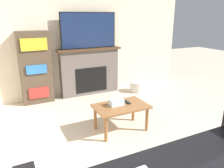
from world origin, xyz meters
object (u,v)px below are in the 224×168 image
at_px(fireplace, 90,71).
at_px(storage_basket, 137,87).
at_px(tv, 89,31).
at_px(bookshelf, 36,68).
at_px(coffee_table, 121,109).

bearing_deg(fireplace, storage_basket, -18.86).
relative_size(tv, storage_basket, 3.61).
bearing_deg(tv, fireplace, 90.00).
distance_m(tv, storage_basket, 1.76).
relative_size(fireplace, tv, 1.16).
distance_m(fireplace, bookshelf, 1.20).
distance_m(bookshelf, storage_basket, 2.37).
distance_m(fireplace, storage_basket, 1.22).
xyz_separation_m(fireplace, coffee_table, (-0.18, -1.86, -0.18)).
xyz_separation_m(tv, bookshelf, (-1.18, -0.00, -0.71)).
xyz_separation_m(tv, coffee_table, (-0.18, -1.84, -1.10)).
height_order(fireplace, coffee_table, fireplace).
bearing_deg(coffee_table, tv, 84.31).
xyz_separation_m(coffee_table, storage_basket, (1.26, 1.49, -0.24)).
bearing_deg(storage_basket, tv, 162.09).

